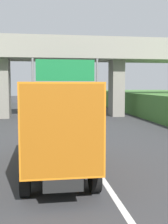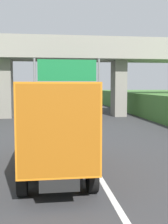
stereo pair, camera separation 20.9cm
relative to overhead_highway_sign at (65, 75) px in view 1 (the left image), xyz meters
name	(u,v)px [view 1 (the left image)]	position (x,y,z in m)	size (l,w,h in m)	color
lane_centre_stripe	(68,126)	(0.00, -2.10, -4.26)	(0.20, 97.68, 0.01)	white
overpass_bridge	(61,58)	(0.00, 5.11, 1.99)	(40.00, 4.80, 8.23)	gray
overhead_highway_sign	(65,75)	(0.00, 0.00, 0.00)	(5.88, 0.18, 5.73)	slate
truck_orange	(56,123)	(-1.59, -14.54, -2.33)	(2.44, 7.30, 3.44)	black
truck_black	(65,94)	(1.66, 21.18, -2.33)	(2.44, 7.30, 3.44)	black
car_white	(79,110)	(1.62, 3.27, -3.41)	(1.86, 4.10, 1.72)	silver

